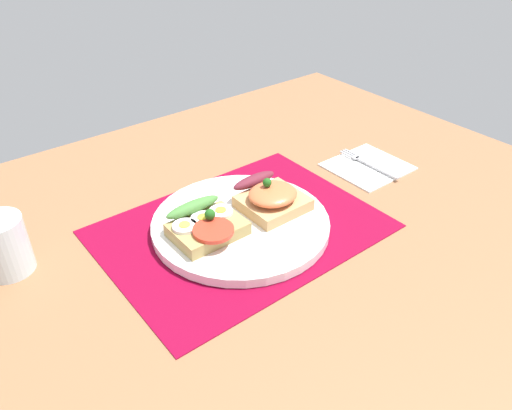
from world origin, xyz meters
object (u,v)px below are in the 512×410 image
object	(u,v)px
plate	(241,224)
fork	(367,163)
sandwich_egg_tomato	(207,226)
napkin	(368,166)
drinking_glass	(3,246)
sandwich_salmon	(271,197)

from	to	relation	value
plate	fork	size ratio (longest dim) A/B	2.01
sandwich_egg_tomato	napkin	size ratio (longest dim) A/B	0.75
plate	fork	world-z (taller)	plate
fork	drinking_glass	distance (cm)	62.22
napkin	drinking_glass	xyz separation A→B (cm)	(-60.95, 11.50, 3.85)
plate	sandwich_salmon	bearing A→B (deg)	-1.92
fork	sandwich_egg_tomato	bearing A→B (deg)	-178.46
napkin	drinking_glass	size ratio (longest dim) A/B	1.64
sandwich_egg_tomato	fork	xyz separation A→B (cm)	(36.47, 0.98, -2.54)
plate	drinking_glass	bearing A→B (deg)	158.07
plate	drinking_glass	world-z (taller)	drinking_glass
napkin	drinking_glass	bearing A→B (deg)	169.32
napkin	drinking_glass	distance (cm)	62.15
sandwich_egg_tomato	sandwich_salmon	world-z (taller)	sandwich_salmon
sandwich_egg_tomato	plate	bearing A→B (deg)	-1.55
drinking_glass	fork	bearing A→B (deg)	-10.38
sandwich_egg_tomato	drinking_glass	world-z (taller)	drinking_glass
plate	sandwich_egg_tomato	distance (cm)	6.42
napkin	fork	bearing A→B (deg)	62.88
sandwich_salmon	plate	bearing A→B (deg)	178.08
drinking_glass	sandwich_salmon	bearing A→B (deg)	-18.98
sandwich_egg_tomato	fork	world-z (taller)	sandwich_egg_tomato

